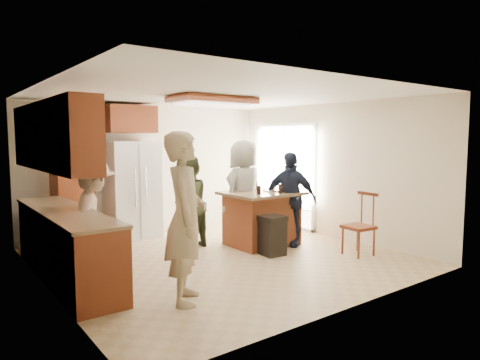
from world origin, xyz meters
TOP-DOWN VIEW (x-y plane):
  - room_shell at (4.37, 1.64)m, footprint 8.00×5.20m
  - person_front_left at (-1.33, -1.25)m, footprint 0.81×0.87m
  - person_behind_left at (-0.15, 0.72)m, footprint 0.89×0.80m
  - person_behind_right at (0.92, 0.61)m, footprint 1.01×0.78m
  - person_side_right at (1.39, -0.06)m, footprint 0.86×1.07m
  - person_counter at (-1.82, 0.41)m, footprint 0.84×1.12m
  - left_cabinetry at (-2.24, 0.40)m, footprint 0.64×3.00m
  - back_wall_units at (-1.33, 2.20)m, footprint 1.80×0.60m
  - refrigerator at (-0.55, 2.12)m, footprint 0.90×0.76m
  - kitchen_island at (1.03, 0.25)m, footprint 1.28×1.03m
  - island_items at (1.27, 0.13)m, footprint 0.89×0.65m
  - trash_bin at (0.74, -0.37)m, footprint 0.37×0.37m
  - spindle_chair at (1.85, -1.19)m, footprint 0.46×0.46m

SIDE VIEW (x-z plane):
  - trash_bin at x=0.74m, z-range 0.00..0.63m
  - spindle_chair at x=1.85m, z-range -0.04..0.95m
  - kitchen_island at x=1.03m, z-range 0.01..0.94m
  - person_behind_left at x=-0.15m, z-range 0.00..1.56m
  - person_counter at x=-1.82m, z-range 0.00..1.57m
  - person_side_right at x=1.39m, z-range 0.00..1.62m
  - room_shell at x=4.37m, z-range -1.63..3.37m
  - refrigerator at x=-0.55m, z-range 0.00..1.80m
  - person_behind_right at x=0.92m, z-range 0.00..1.82m
  - left_cabinetry at x=-2.24m, z-range -0.19..2.11m
  - person_front_left at x=-1.33m, z-range 0.00..1.93m
  - island_items at x=1.27m, z-range 0.90..1.05m
  - back_wall_units at x=-1.33m, z-range 0.15..2.60m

